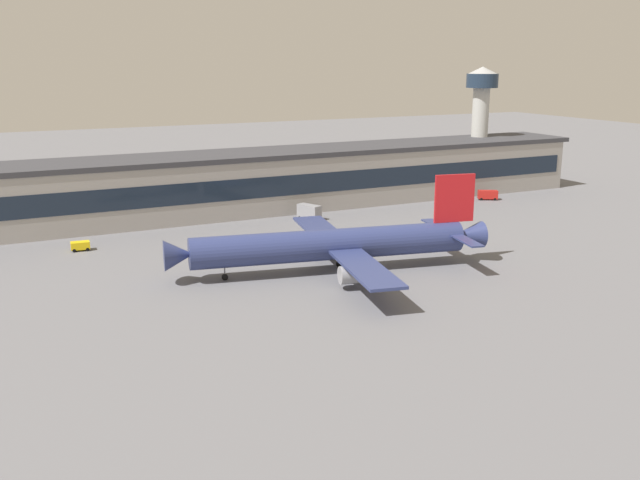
{
  "coord_description": "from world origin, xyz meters",
  "views": [
    {
      "loc": [
        -57.08,
        -106.72,
        37.09
      ],
      "look_at": [
        -1.96,
        6.11,
        5.0
      ],
      "focal_mm": 39.77,
      "sensor_mm": 36.0,
      "label": 1
    }
  ],
  "objects_px": {
    "airliner": "(335,244)",
    "stair_truck": "(310,211)",
    "control_tower": "(480,113)",
    "crew_van": "(487,194)",
    "baggage_tug": "(80,245)"
  },
  "relations": [
    {
      "from": "airliner",
      "to": "stair_truck",
      "type": "height_order",
      "value": "airliner"
    },
    {
      "from": "airliner",
      "to": "baggage_tug",
      "type": "relative_size",
      "value": 15.72
    },
    {
      "from": "stair_truck",
      "to": "baggage_tug",
      "type": "height_order",
      "value": "stair_truck"
    },
    {
      "from": "baggage_tug",
      "to": "control_tower",
      "type": "bearing_deg",
      "value": 12.0
    },
    {
      "from": "stair_truck",
      "to": "control_tower",
      "type": "bearing_deg",
      "value": 16.75
    },
    {
      "from": "airliner",
      "to": "control_tower",
      "type": "xyz_separation_m",
      "value": [
        79.04,
        60.15,
        16.64
      ]
    },
    {
      "from": "control_tower",
      "to": "baggage_tug",
      "type": "relative_size",
      "value": 9.39
    },
    {
      "from": "crew_van",
      "to": "airliner",
      "type": "bearing_deg",
      "value": -148.57
    },
    {
      "from": "control_tower",
      "to": "baggage_tug",
      "type": "xyz_separation_m",
      "value": [
        -118.19,
        -25.13,
        -20.6
      ]
    },
    {
      "from": "stair_truck",
      "to": "crew_van",
      "type": "relative_size",
      "value": 1.15
    },
    {
      "from": "control_tower",
      "to": "stair_truck",
      "type": "bearing_deg",
      "value": -163.25
    },
    {
      "from": "control_tower",
      "to": "baggage_tug",
      "type": "height_order",
      "value": "control_tower"
    },
    {
      "from": "stair_truck",
      "to": "baggage_tug",
      "type": "bearing_deg",
      "value": -174.0
    },
    {
      "from": "airliner",
      "to": "baggage_tug",
      "type": "xyz_separation_m",
      "value": [
        -39.16,
        35.03,
        -3.96
      ]
    },
    {
      "from": "airliner",
      "to": "control_tower",
      "type": "bearing_deg",
      "value": 37.27
    }
  ]
}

